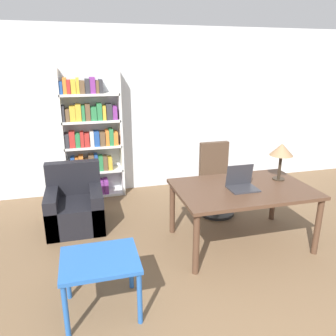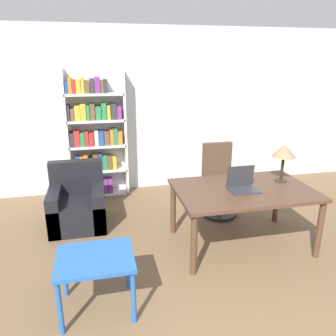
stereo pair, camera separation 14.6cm
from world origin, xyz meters
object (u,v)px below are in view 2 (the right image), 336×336
(desk, at_px, (243,195))
(laptop, at_px, (242,185))
(side_table_blue, at_px, (95,264))
(office_chair, at_px, (219,184))
(bookshelf, at_px, (95,138))
(armchair, at_px, (78,205))
(table_lamp, at_px, (284,152))

(desk, xyz_separation_m, laptop, (-0.03, -0.03, 0.14))
(laptop, xyz_separation_m, side_table_blue, (-1.69, -0.73, -0.33))
(office_chair, relative_size, bookshelf, 0.51)
(laptop, distance_m, bookshelf, 2.62)
(desk, bearing_deg, office_chair, 86.95)
(desk, distance_m, armchair, 2.22)
(side_table_blue, bearing_deg, desk, 23.55)
(laptop, bearing_deg, side_table_blue, -156.76)
(laptop, height_order, table_lamp, table_lamp)
(desk, xyz_separation_m, office_chair, (0.05, 0.90, -0.19))
(office_chair, xyz_separation_m, armchair, (-2.00, 0.08, -0.18))
(desk, distance_m, laptop, 0.15)
(armchair, bearing_deg, office_chair, -2.17)
(side_table_blue, bearing_deg, table_lamp, 21.16)
(table_lamp, relative_size, side_table_blue, 0.69)
(laptop, distance_m, armchair, 2.23)
(armchair, distance_m, bookshelf, 1.28)
(desk, relative_size, side_table_blue, 2.39)
(table_lamp, bearing_deg, desk, -166.65)
(laptop, height_order, bookshelf, bookshelf)
(laptop, xyz_separation_m, bookshelf, (-1.64, 2.03, 0.18))
(desk, height_order, bookshelf, bookshelf)
(table_lamp, distance_m, armchair, 2.78)
(table_lamp, bearing_deg, armchair, 161.55)
(desk, distance_m, office_chair, 0.92)
(office_chair, bearing_deg, desk, -93.05)
(side_table_blue, xyz_separation_m, armchair, (-0.23, 1.73, -0.19))
(table_lamp, xyz_separation_m, office_chair, (-0.51, 0.76, -0.65))
(desk, bearing_deg, armchair, 153.55)
(side_table_blue, relative_size, armchair, 0.80)
(desk, bearing_deg, laptop, -142.76)
(table_lamp, relative_size, bookshelf, 0.22)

